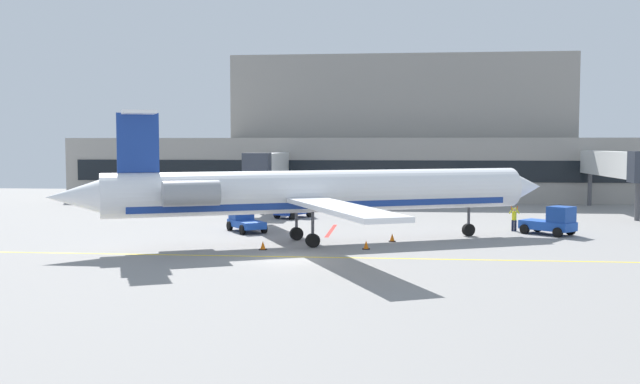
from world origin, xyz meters
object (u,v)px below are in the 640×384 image
at_px(baggage_tug, 244,219).
at_px(marshaller, 514,218).
at_px(pushback_tractor, 552,222).
at_px(belt_loader, 296,207).
at_px(regional_jet, 317,192).

distance_m(baggage_tug, marshaller, 20.48).
xyz_separation_m(pushback_tractor, marshaller, (-2.39, 2.04, 0.01)).
relative_size(baggage_tug, pushback_tractor, 1.03).
xyz_separation_m(belt_loader, marshaller, (17.83, -8.26, -0.00)).
distance_m(regional_jet, belt_loader, 16.88).
bearing_deg(regional_jet, pushback_tractor, 19.90).
bearing_deg(marshaller, pushback_tractor, -40.54).
xyz_separation_m(regional_jet, baggage_tug, (-6.17, 5.94, -2.47)).
bearing_deg(baggage_tug, regional_jet, -43.90).
xyz_separation_m(regional_jet, pushback_tractor, (16.59, 6.01, -2.45)).
bearing_deg(baggage_tug, pushback_tractor, 0.18).
height_order(regional_jet, baggage_tug, regional_jet).
distance_m(pushback_tractor, belt_loader, 22.68).
bearing_deg(marshaller, regional_jet, -150.46).
height_order(regional_jet, pushback_tractor, regional_jet).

